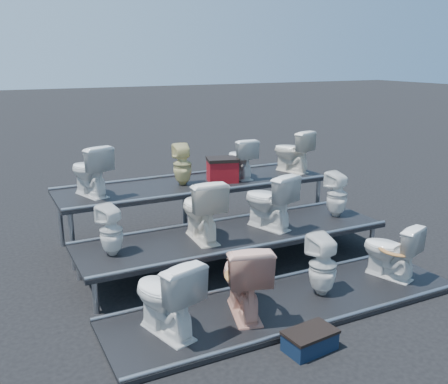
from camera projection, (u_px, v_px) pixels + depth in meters
name	position (u px, v px, depth m)	size (l,w,h in m)	color
ground	(235.00, 265.00, 6.80)	(80.00, 80.00, 0.00)	black
tier_front	(288.00, 304.00, 5.67)	(4.20, 1.20, 0.06)	black
tier_mid	(235.00, 249.00, 6.73)	(4.20, 1.20, 0.46)	black
tier_back	(196.00, 210.00, 7.80)	(4.20, 1.20, 0.86)	black
toilet_0	(166.00, 295.00, 4.92)	(0.46, 0.81, 0.82)	silver
toilet_1	(244.00, 277.00, 5.30)	(0.47, 0.83, 0.84)	tan
toilet_2	(323.00, 265.00, 5.76)	(0.32, 0.33, 0.72)	silver
toilet_3	(390.00, 250.00, 6.21)	(0.40, 0.70, 0.71)	silver
toilet_4	(111.00, 230.00, 5.88)	(0.28, 0.28, 0.61)	silver
toilet_5	(201.00, 209.00, 6.36)	(0.46, 0.80, 0.82)	white
toilet_6	(269.00, 200.00, 6.79)	(0.44, 0.77, 0.78)	silver
toilet_7	(337.00, 194.00, 7.32)	(0.30, 0.30, 0.66)	silver
toilet_8	(90.00, 170.00, 6.91)	(0.40, 0.71, 0.72)	silver
toilet_9	(182.00, 165.00, 7.51)	(0.28, 0.29, 0.62)	#CDC281
toilet_10	(241.00, 158.00, 7.94)	(0.36, 0.63, 0.64)	silver
toilet_11	(292.00, 151.00, 8.36)	(0.39, 0.69, 0.71)	white
red_crate	(222.00, 171.00, 7.75)	(0.45, 0.36, 0.32)	maroon
step_stool	(310.00, 342.00, 4.82)	(0.49, 0.29, 0.18)	black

